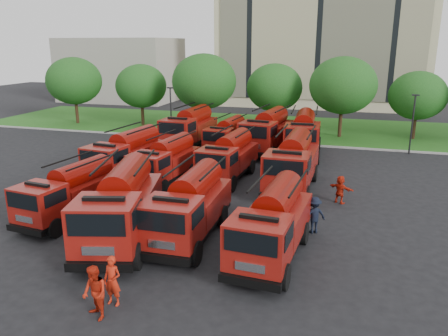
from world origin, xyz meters
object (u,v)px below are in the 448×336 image
Objects in this scene: fire_truck_4 at (127,154)px; fire_truck_9 at (227,136)px; fire_truck_1 at (121,206)px; firefighter_0 at (114,304)px; fire_truck_2 at (190,206)px; fire_truck_6 at (229,157)px; fire_truck_10 at (268,131)px; firefighter_5 at (339,203)px; fire_truck_3 at (273,223)px; fire_truck_7 at (293,162)px; firefighter_2 at (242,246)px; fire_truck_0 at (70,192)px; fire_truck_5 at (166,161)px; firefighter_4 at (127,196)px; firefighter_1 at (97,318)px; firefighter_3 at (313,232)px; fire_truck_11 at (303,134)px; fire_truck_8 at (190,128)px.

fire_truck_4 is 1.13× the size of fire_truck_9.
fire_truck_1 reaches higher than firefighter_0.
fire_truck_2 reaches higher than fire_truck_6.
fire_truck_10 reaches higher than firefighter_5.
firefighter_5 is at bearing 74.97° from fire_truck_3.
fire_truck_7 is at bearing 66.16° from fire_truck_2.
fire_truck_9 is at bearing -2.62° from firefighter_2.
fire_truck_10 is at bearing 65.57° from fire_truck_1.
fire_truck_0 is 7.64m from fire_truck_5.
fire_truck_1 is 1.15× the size of fire_truck_2.
fire_truck_1 is 11.23m from fire_truck_6.
firefighter_4 is (1.21, 3.92, -1.47)m from fire_truck_0.
firefighter_1 is at bearing -59.45° from fire_truck_4.
fire_truck_1 is at bearing -56.95° from fire_truck_4.
firefighter_4 is at bearing -154.24° from fire_truck_7.
firefighter_4 is at bearing -104.71° from fire_truck_5.
fire_truck_3 is at bearing -71.56° from fire_truck_10.
fire_truck_0 is 11.36m from fire_truck_3.
firefighter_0 is 1.11× the size of firefighter_5.
firefighter_5 is at bearing 24.82° from fire_truck_1.
fire_truck_2 reaches higher than firefighter_3.
fire_truck_9 is 3.51m from fire_truck_10.
fire_truck_6 is at bearing 118.85° from fire_truck_3.
fire_truck_5 is at bearing -1.22° from fire_truck_4.
fire_truck_4 is 4.80× the size of firefighter_2.
fire_truck_11 is at bearing 93.04° from fire_truck_7.
fire_truck_8 reaches higher than fire_truck_9.
firefighter_0 is at bearing 22.07° from firefighter_3.
fire_truck_0 is at bearing -87.83° from fire_truck_8.
fire_truck_11 is (-0.33, 9.22, 0.05)m from fire_truck_7.
fire_truck_2 is 19.54m from fire_truck_8.
fire_truck_3 is 0.86× the size of fire_truck_10.
firefighter_1 reaches higher than firefighter_3.
firefighter_5 is at bearing 94.70° from firefighter_1.
fire_truck_3 is 2.27m from firefighter_2.
fire_truck_8 is at bearing -44.50° from firefighter_4.
firefighter_1 is at bearing 132.39° from firefighter_2.
firefighter_3 is (10.40, -5.59, -1.51)m from fire_truck_5.
firefighter_3 is at bearing -55.10° from fire_truck_9.
fire_truck_8 reaches higher than firefighter_1.
fire_truck_0 is at bearing -78.63° from fire_truck_4.
fire_truck_3 reaches higher than firefighter_5.
fire_truck_10 is (7.40, 17.85, 0.34)m from fire_truck_0.
fire_truck_4 reaches higher than fire_truck_3.
fire_truck_11 is (6.42, 0.83, 0.35)m from fire_truck_9.
firefighter_3 is (12.83, 1.66, -1.47)m from fire_truck_0.
firefighter_1 is 16.02m from firefighter_5.
fire_truck_8 reaches higher than firefighter_2.
fire_truck_1 is 3.22m from fire_truck_2.
firefighter_4 is (1.93, -3.73, -1.65)m from fire_truck_4.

